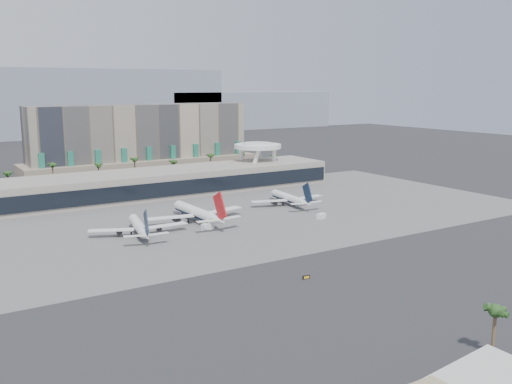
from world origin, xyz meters
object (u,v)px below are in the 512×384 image
airliner_left (139,227)px  airliner_centre (197,213)px  airliner_right (289,198)px  taxiway_sign (306,277)px  service_vehicle_b (321,216)px  service_vehicle_a (208,226)px

airliner_left → airliner_centre: (26.53, 7.20, 0.61)m
airliner_right → taxiway_sign: (-53.48, -83.57, -2.71)m
airliner_centre → taxiway_sign: bearing=-94.2°
airliner_left → airliner_centre: size_ratio=0.83×
airliner_left → airliner_right: bearing=22.0°
airliner_left → service_vehicle_b: size_ratio=9.26×
airliner_left → service_vehicle_a: bearing=-1.0°
service_vehicle_a → service_vehicle_b: size_ratio=1.18×
airliner_left → taxiway_sign: bearing=-60.6°
airliner_left → service_vehicle_b: (71.89, -14.08, -2.20)m
airliner_right → taxiway_sign: airliner_right is taller
airliner_left → service_vehicle_a: 25.36m
airliner_left → service_vehicle_b: 73.28m
airliner_right → airliner_left: bearing=-163.9°
airliner_right → airliner_centre: bearing=-166.5°
service_vehicle_b → taxiway_sign: service_vehicle_b is taller
service_vehicle_a → taxiway_sign: service_vehicle_a is taller
airliner_right → service_vehicle_a: bearing=-153.6°
airliner_centre → taxiway_sign: (-4.06, -76.70, -3.31)m
service_vehicle_a → taxiway_sign: bearing=-100.0°
airliner_centre → taxiway_sign: 76.88m
service_vehicle_b → taxiway_sign: 74.25m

